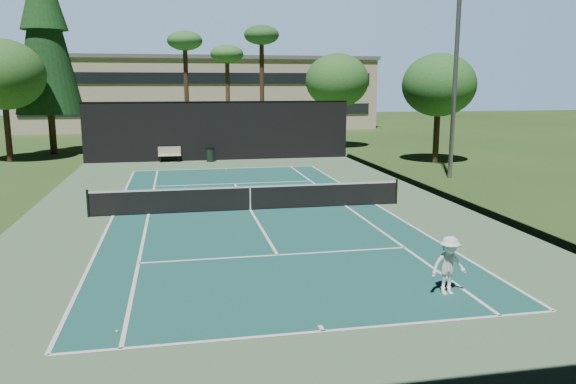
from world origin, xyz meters
The scene contains 22 objects.
ground centered at (0.00, 0.00, 0.00)m, with size 160.00×160.00×0.00m, color #2A4A1B.
apron_slab centered at (0.00, 0.00, 0.01)m, with size 18.00×32.00×0.01m, color #527552.
court_surface centered at (0.00, 0.00, 0.01)m, with size 10.97×23.77×0.01m, color #1A554E.
court_lines centered at (0.00, 0.00, 0.02)m, with size 11.07×23.87×0.01m.
tennis_net centered at (0.00, 0.00, 0.56)m, with size 12.90×0.10×1.10m.
fence centered at (0.00, 0.06, 2.01)m, with size 18.04×32.05×4.03m.
player centered at (3.60, -10.35, 0.74)m, with size 0.96×0.55×1.48m, color white.
tennis_ball_a centered at (-4.26, -11.09, 0.04)m, with size 0.07×0.07×0.07m, color gold.
tennis_ball_b centered at (-3.18, 3.01, 0.03)m, with size 0.06×0.06×0.06m, color #E2EF36.
tennis_ball_c centered at (1.62, 1.76, 0.03)m, with size 0.06×0.06×0.06m, color #DCF237.
tennis_ball_d centered at (-2.55, 5.84, 0.03)m, with size 0.06×0.06×0.06m, color #CCE734.
park_bench centered at (-3.42, 15.79, 0.55)m, with size 1.50×0.45×1.02m.
trash_bin centered at (-0.72, 15.29, 0.48)m, with size 0.56×0.56×0.95m.
pine_tree centered at (-12.00, 22.00, 9.55)m, with size 4.80×4.80×15.00m.
palm_a centered at (-2.00, 24.00, 8.19)m, with size 2.80×2.80×9.32m.
palm_b centered at (1.50, 26.00, 7.36)m, with size 2.80×2.80×8.42m.
palm_c centered at (4.00, 23.00, 8.60)m, with size 2.80×2.80×9.77m.
decid_tree_a centered at (10.00, 22.00, 5.42)m, with size 5.12×5.12×7.62m.
decid_tree_b centered at (14.00, 12.00, 5.08)m, with size 4.80×4.80×7.14m.
decid_tree_c centered at (-14.00, 18.00, 5.76)m, with size 5.44×5.44×8.09m.
campus_building centered at (0.00, 45.98, 4.21)m, with size 40.50×12.50×8.30m.
light_pole centered at (12.00, 6.00, 6.46)m, with size 0.90×0.25×12.22m.
Camera 1 is at (-2.87, -22.58, 5.13)m, focal length 35.00 mm.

